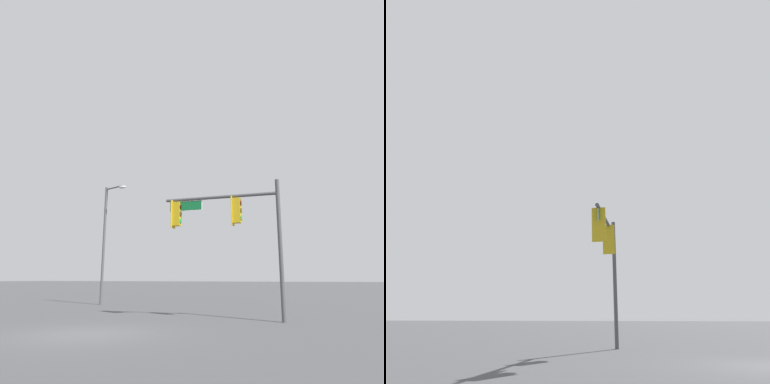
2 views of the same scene
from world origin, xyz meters
The scene contains 3 objects.
ground_plane centered at (0.00, 0.00, 0.00)m, with size 400.00×400.00×0.00m, color #474749.
signal_pole_near centered at (-2.94, -5.61, 4.28)m, with size 5.25×0.75×5.91m.
street_lamp centered at (7.73, -11.28, 4.64)m, with size 2.04×0.73×8.08m.
Camera 1 is at (-8.09, 10.09, 1.71)m, focal length 35.00 mm.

